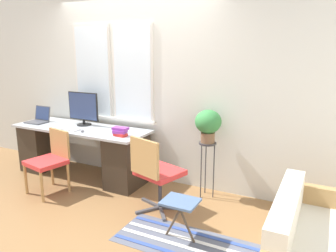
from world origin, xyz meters
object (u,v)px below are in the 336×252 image
potted_plant (208,123)px  folding_stool (180,205)px  book_stack (120,131)px  laptop (39,119)px  mouse (82,131)px  office_chair_swivel (155,172)px  keyboard (67,129)px  desk_chair_wooden (50,159)px  monitor (83,108)px  plant_stand (207,152)px

potted_plant → folding_stool: potted_plant is taller
book_stack → folding_stool: bearing=-31.4°
laptop → mouse: size_ratio=4.96×
office_chair_swivel → potted_plant: size_ratio=2.18×
keyboard → book_stack: 0.87m
keyboard → book_stack: book_stack is taller
keyboard → office_chair_swivel: size_ratio=0.45×
desk_chair_wooden → keyboard: bearing=113.2°
monitor → potted_plant: monitor is taller
monitor → mouse: monitor is taller
book_stack → keyboard: bearing=-176.3°
desk_chair_wooden → plant_stand: bearing=34.5°
keyboard → book_stack: size_ratio=1.92×
mouse → plant_stand: (1.66, 0.38, -0.16)m
office_chair_swivel → desk_chair_wooden: bearing=23.3°
plant_stand → potted_plant: (-0.00, 0.00, 0.36)m
office_chair_swivel → potted_plant: 0.88m
plant_stand → book_stack: bearing=-164.6°
keyboard → laptop: bearing=168.2°
mouse → plant_stand: 1.71m
plant_stand → folding_stool: plant_stand is taller
book_stack → plant_stand: (1.09, 0.30, -0.20)m
desk_chair_wooden → office_chair_swivel: bearing=17.6°
book_stack → office_chair_swivel: size_ratio=0.24×
laptop → desk_chair_wooden: 1.04m
book_stack → desk_chair_wooden: book_stack is taller
potted_plant → book_stack: bearing=-164.6°
laptop → desk_chair_wooden: bearing=-36.0°
desk_chair_wooden → office_chair_swivel: office_chair_swivel is taller
desk_chair_wooden → laptop: bearing=155.6°
laptop → book_stack: 1.58m
keyboard → desk_chair_wooden: 0.53m
potted_plant → folding_stool: (0.11, -1.03, -0.59)m
plant_stand → folding_stool: (0.11, -1.03, -0.23)m
laptop → plant_stand: 2.68m
monitor → book_stack: monitor is taller
keyboard → office_chair_swivel: 1.61m
book_stack → desk_chair_wooden: size_ratio=0.26×
desk_chair_wooden → office_chair_swivel: (1.48, 0.15, 0.03)m
office_chair_swivel → plant_stand: 0.75m
laptop → plant_stand: size_ratio=0.42×
mouse → folding_stool: (1.76, -0.66, -0.39)m
folding_stool → desk_chair_wooden: bearing=172.9°
mouse → office_chair_swivel: bearing=-11.4°
monitor → office_chair_swivel: bearing=-21.2°
office_chair_swivel → potted_plant: (0.39, 0.63, 0.47)m
desk_chair_wooden → folding_stool: size_ratio=1.94×
laptop → book_stack: laptop is taller
monitor → folding_stool: bearing=-26.1°
office_chair_swivel → keyboard: bearing=7.4°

